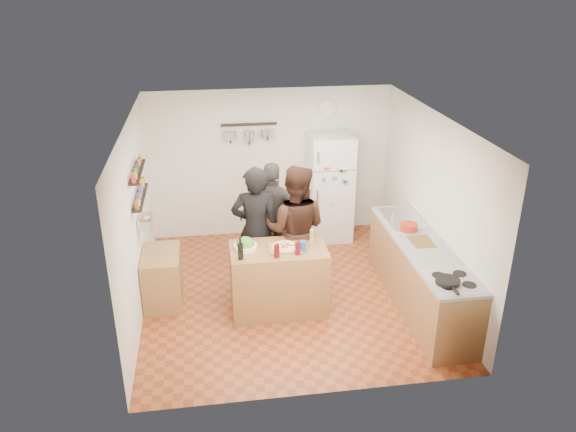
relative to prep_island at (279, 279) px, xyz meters
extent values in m
plane|color=brown|center=(0.20, 0.37, -0.46)|extent=(4.20, 4.20, 0.00)
plane|color=white|center=(0.20, 0.37, 2.04)|extent=(4.20, 4.20, 0.00)
plane|color=silver|center=(0.20, 2.47, 0.79)|extent=(4.00, 0.00, 4.00)
plane|color=silver|center=(-1.80, 0.37, 0.79)|extent=(0.00, 4.20, 4.20)
plane|color=silver|center=(2.20, 0.37, 0.79)|extent=(0.00, 4.20, 4.20)
cube|color=olive|center=(0.00, 0.00, 0.00)|extent=(1.25, 0.72, 0.91)
cube|color=#996237|center=(0.08, -0.02, 0.47)|extent=(0.42, 0.34, 0.02)
cylinder|color=#CFBD88|center=(0.08, -0.02, 0.48)|extent=(0.34, 0.34, 0.02)
cylinder|color=white|center=(-0.42, 0.05, 0.48)|extent=(0.30, 0.30, 0.06)
cylinder|color=black|center=(-0.50, -0.22, 0.56)|extent=(0.07, 0.07, 0.21)
cylinder|color=#570807|center=(-0.05, -0.24, 0.54)|extent=(0.07, 0.07, 0.17)
cylinder|color=#600814|center=(0.22, -0.20, 0.54)|extent=(0.07, 0.07, 0.17)
cylinder|color=#A28344|center=(0.45, 0.05, 0.54)|extent=(0.06, 0.06, 0.18)
cylinder|color=#1A4F94|center=(0.30, -0.12, 0.52)|extent=(0.08, 0.08, 0.14)
imported|color=black|center=(-0.24, 0.57, 0.47)|extent=(0.74, 0.55, 1.84)
imported|color=black|center=(0.30, 0.50, 0.47)|extent=(1.07, 0.94, 1.85)
imported|color=#32302C|center=(0.06, 1.08, 0.40)|extent=(1.08, 0.72, 1.71)
cube|color=#9E7042|center=(1.90, -0.18, -0.01)|extent=(0.63, 2.63, 0.90)
cube|color=white|center=(1.90, -1.13, 0.46)|extent=(0.60, 0.62, 0.02)
cylinder|color=black|center=(1.80, -1.18, 0.49)|extent=(0.28, 0.28, 0.05)
cube|color=silver|center=(1.90, 0.67, 0.46)|extent=(0.50, 0.80, 0.03)
cube|color=olive|center=(1.90, -0.11, 0.46)|extent=(0.30, 0.40, 0.02)
cylinder|color=#A12312|center=(1.85, 0.26, 0.51)|extent=(0.24, 0.24, 0.10)
cube|color=white|center=(1.15, 2.12, 0.45)|extent=(0.70, 0.68, 1.80)
cylinder|color=silver|center=(1.15, 2.45, 1.69)|extent=(0.30, 0.03, 0.30)
cube|color=black|center=(-1.73, 0.57, 1.04)|extent=(0.12, 1.00, 0.02)
cube|color=black|center=(-1.73, 0.57, 1.40)|extent=(0.12, 1.00, 0.02)
cube|color=silver|center=(-1.70, 0.57, 0.69)|extent=(0.18, 0.35, 0.14)
cube|color=#9B7441|center=(-1.54, 0.43, -0.09)|extent=(0.50, 0.80, 0.73)
cube|color=black|center=(-0.15, 2.37, 1.49)|extent=(0.90, 0.04, 0.04)
camera|label=1|loc=(-0.83, -6.42, 3.74)|focal=35.00mm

